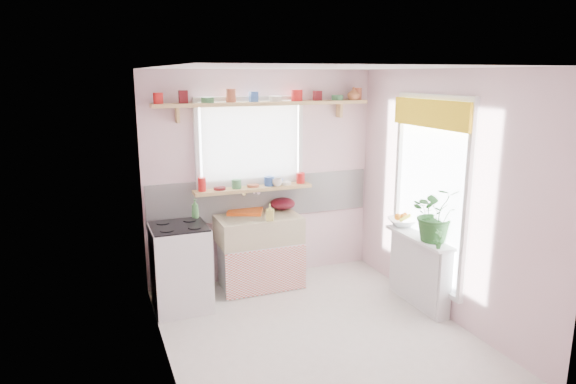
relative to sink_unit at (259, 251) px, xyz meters
name	(u,v)px	position (x,y,z in m)	size (l,w,h in m)	color
room	(340,174)	(0.81, -0.43, 0.94)	(3.20, 3.20, 3.20)	white
sink_unit	(259,251)	(0.00, 0.00, 0.00)	(0.95, 0.65, 1.11)	white
cooker	(181,267)	(-0.95, -0.24, 0.03)	(0.58, 0.58, 0.93)	white
radiator_ledge	(419,269)	(1.45, -1.09, -0.03)	(0.22, 0.95, 0.78)	white
windowsill	(253,189)	(0.00, 0.19, 0.71)	(1.40, 0.22, 0.04)	#D9B36F
pine_shelf	(265,103)	(0.15, 0.18, 1.69)	(2.52, 0.24, 0.04)	#D9B36F
shelf_crockery	(263,97)	(0.13, 0.18, 1.76)	(2.47, 0.11, 0.12)	red
sill_crockery	(252,182)	(-0.02, 0.19, 0.78)	(1.35, 0.11, 0.12)	red
dish_tray	(245,211)	(-0.10, 0.21, 0.44)	(0.40, 0.30, 0.04)	#E65714
colander	(283,204)	(0.37, 0.21, 0.49)	(0.31, 0.31, 0.14)	#4F0D18
jade_plant	(436,214)	(1.48, -1.28, 0.63)	(0.52, 0.45, 0.58)	#275B24
fruit_bowl	(402,222)	(1.48, -0.69, 0.38)	(0.32, 0.32, 0.08)	white
herb_pot	(439,239)	(1.36, -1.49, 0.44)	(0.10, 0.07, 0.20)	#2D6729
soap_bottle_sink	(270,212)	(0.07, -0.19, 0.51)	(0.08, 0.09, 0.19)	#E4D965
sill_cup	(277,182)	(0.28, 0.13, 0.77)	(0.11, 0.11, 0.09)	#F0E4D0
sill_bowl	(274,181)	(0.28, 0.25, 0.76)	(0.21, 0.21, 0.07)	#3759B5
shelf_vase	(354,94)	(1.25, 0.12, 1.79)	(0.15, 0.15, 0.16)	#A35D32
cooker_bottle	(195,209)	(-0.73, -0.02, 0.59)	(0.08, 0.08, 0.21)	#458B47
fruit	(403,217)	(1.49, -0.69, 0.44)	(0.20, 0.14, 0.10)	orange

